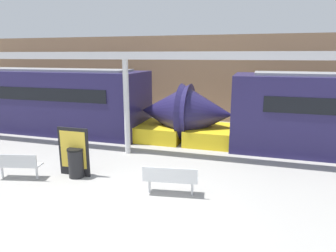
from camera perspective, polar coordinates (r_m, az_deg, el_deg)
ground_plane at (r=7.87m, az=-7.84°, el=-16.34°), size 60.00×60.00×0.00m
station_wall at (r=18.04m, az=7.26°, el=8.89°), size 56.00×0.20×5.00m
train_right at (r=17.51m, az=-24.19°, el=4.46°), size 16.88×2.93×3.20m
bench_near at (r=8.51m, az=0.42°, el=-9.87°), size 1.59×0.65×0.87m
bench_far at (r=10.70m, az=-26.84°, el=-6.43°), size 1.51×0.75×0.87m
trash_bin at (r=10.20m, az=-17.11°, el=-6.69°), size 0.52×0.52×0.97m
poster_board at (r=10.25m, az=-17.51°, el=-4.66°), size 1.09×0.07×1.62m
support_column_near at (r=11.90m, az=-7.90°, el=3.47°), size 0.22×0.22×3.72m
canopy_beam at (r=11.72m, az=-8.22°, el=13.14°), size 28.00×0.60×0.28m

